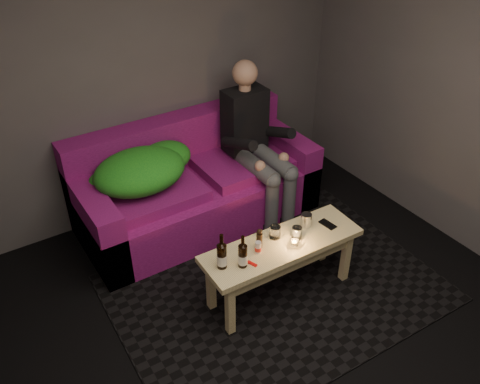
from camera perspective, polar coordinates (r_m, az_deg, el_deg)
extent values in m
plane|color=black|center=(3.62, 6.23, -18.61)|extent=(4.50, 4.50, 0.00)
plane|color=#4E4B4E|center=(4.44, -11.35, 12.71)|extent=(4.00, 0.00, 4.00)
cube|color=black|center=(4.08, 4.00, -10.70)|extent=(2.50, 1.86, 0.01)
cube|color=#6D0E55|center=(4.65, -4.76, -0.82)|extent=(2.11, 0.95, 0.44)
cube|color=#6D0E55|center=(4.69, -7.16, 5.84)|extent=(2.11, 0.23, 0.46)
cube|color=#6D0E55|center=(4.32, -15.90, -3.57)|extent=(0.21, 0.95, 0.65)
cube|color=#6D0E55|center=(5.03, 4.67, 3.53)|extent=(0.21, 0.95, 0.65)
cube|color=#6D0E55|center=(4.31, -9.73, -0.11)|extent=(0.79, 0.63, 0.11)
cube|color=#6D0E55|center=(4.65, 0.17, 3.22)|extent=(0.79, 0.63, 0.11)
ellipsoid|color=#167920|center=(4.22, -11.19, 2.29)|extent=(0.76, 0.59, 0.32)
ellipsoid|color=#167920|center=(4.44, -8.44, 3.89)|extent=(0.46, 0.38, 0.25)
ellipsoid|color=#167920|center=(4.30, -14.57, 1.28)|extent=(0.34, 0.27, 0.17)
cube|color=black|center=(4.61, 0.53, 8.08)|extent=(0.38, 0.23, 0.58)
sphere|color=tan|center=(4.43, 0.56, 13.23)|extent=(0.22, 0.22, 0.22)
cylinder|color=#42464B|center=(4.46, 1.81, 2.84)|extent=(0.15, 0.53, 0.15)
cylinder|color=#42464B|center=(4.56, 3.78, 3.51)|extent=(0.15, 0.53, 0.15)
cylinder|color=#42464B|center=(4.45, 3.59, -1.77)|extent=(0.12, 0.12, 0.54)
cylinder|color=#42464B|center=(4.55, 5.52, -1.00)|extent=(0.12, 0.12, 0.54)
cube|color=black|center=(4.56, 3.95, -4.58)|extent=(0.09, 0.23, 0.06)
cube|color=black|center=(4.65, 5.83, -3.77)|extent=(0.09, 0.23, 0.06)
cube|color=tan|center=(3.73, 4.74, -5.98)|extent=(1.24, 0.43, 0.04)
cube|color=tan|center=(3.78, 4.69, -6.88)|extent=(1.08, 0.33, 0.11)
cube|color=tan|center=(3.61, -1.12, -13.05)|extent=(0.06, 0.06, 0.46)
cube|color=tan|center=(3.78, -3.28, -10.39)|extent=(0.06, 0.06, 0.46)
cube|color=tan|center=(4.08, 11.78, -7.19)|extent=(0.06, 0.06, 0.46)
cube|color=tan|center=(4.23, 9.31, -5.11)|extent=(0.06, 0.06, 0.46)
cylinder|color=black|center=(3.45, -2.05, -7.22)|extent=(0.07, 0.07, 0.19)
cylinder|color=white|center=(3.47, -2.04, -7.58)|extent=(0.07, 0.07, 0.08)
cone|color=black|center=(3.38, -2.09, -5.83)|extent=(0.07, 0.07, 0.03)
cylinder|color=black|center=(3.36, -2.10, -5.44)|extent=(0.03, 0.03, 0.09)
cylinder|color=black|center=(3.46, 0.31, -7.20)|extent=(0.06, 0.06, 0.18)
cylinder|color=white|center=(3.48, 0.31, -7.52)|extent=(0.07, 0.07, 0.07)
cone|color=black|center=(3.39, 0.31, -5.91)|extent=(0.06, 0.06, 0.03)
cylinder|color=black|center=(3.38, 0.31, -5.55)|extent=(0.02, 0.02, 0.08)
cylinder|color=silver|center=(3.60, 2.05, -6.23)|extent=(0.05, 0.05, 0.09)
cylinder|color=black|center=(3.63, 2.18, -5.45)|extent=(0.05, 0.05, 0.12)
cylinder|color=white|center=(3.73, 3.95, -4.52)|extent=(0.11, 0.11, 0.10)
cylinder|color=white|center=(3.69, 6.12, -5.69)|extent=(0.06, 0.06, 0.04)
sphere|color=orange|center=(3.68, 6.13, -5.56)|extent=(0.02, 0.02, 0.02)
cylinder|color=white|center=(3.74, 6.40, -4.57)|extent=(0.09, 0.09, 0.09)
cylinder|color=silver|center=(3.86, 7.44, -3.16)|extent=(0.09, 0.09, 0.11)
cube|color=black|center=(3.92, 9.81, -3.59)|extent=(0.08, 0.14, 0.01)
cube|color=red|center=(3.52, 1.38, -8.06)|extent=(0.05, 0.08, 0.01)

